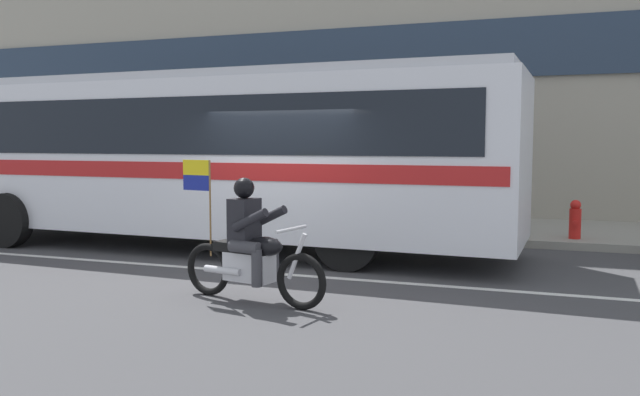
# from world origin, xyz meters

# --- Properties ---
(ground_plane) EXTENTS (60.00, 60.00, 0.00)m
(ground_plane) POSITION_xyz_m (0.00, 0.00, 0.00)
(ground_plane) COLOR #3D3D3F
(sidewalk_curb) EXTENTS (28.00, 3.80, 0.15)m
(sidewalk_curb) POSITION_xyz_m (0.00, 5.10, 0.07)
(sidewalk_curb) COLOR gray
(sidewalk_curb) RESTS_ON ground_plane
(lane_center_stripe) EXTENTS (26.60, 0.14, 0.01)m
(lane_center_stripe) POSITION_xyz_m (0.00, -0.60, 0.00)
(lane_center_stripe) COLOR silver
(lane_center_stripe) RESTS_ON ground_plane
(transit_bus) EXTENTS (11.72, 3.03, 3.22)m
(transit_bus) POSITION_xyz_m (-2.13, 1.19, 1.88)
(transit_bus) COLOR silver
(transit_bus) RESTS_ON ground_plane
(motorcycle_with_rider) EXTENTS (2.16, 0.72, 1.78)m
(motorcycle_with_rider) POSITION_xyz_m (0.53, -2.30, 0.67)
(motorcycle_with_rider) COLOR black
(motorcycle_with_rider) RESTS_ON ground_plane
(fire_hydrant) EXTENTS (0.22, 0.30, 0.75)m
(fire_hydrant) POSITION_xyz_m (4.51, 3.75, 0.52)
(fire_hydrant) COLOR red
(fire_hydrant) RESTS_ON sidewalk_curb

